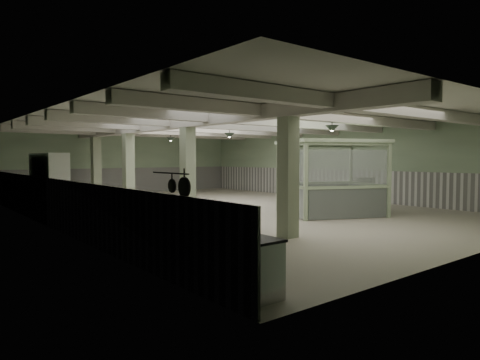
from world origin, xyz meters
TOP-DOWN VIEW (x-y plane):
  - floor at (0.00, 0.00)m, footprint 20.00×20.00m
  - ceiling at (0.00, 0.00)m, footprint 14.00×20.00m
  - wall_back at (0.00, 10.00)m, footprint 14.00×0.02m
  - wall_left at (-7.00, 0.00)m, footprint 0.02×20.00m
  - wall_right at (7.00, 0.00)m, footprint 0.02×20.00m
  - wainscot_left at (-6.97, 0.00)m, footprint 0.05×19.90m
  - wainscot_right at (6.97, 0.00)m, footprint 0.05×19.90m
  - wainscot_back at (0.00, 9.97)m, footprint 13.90×0.05m
  - girder at (-2.50, 0.00)m, footprint 0.45×19.90m
  - beam_a at (0.00, -7.50)m, footprint 13.90×0.35m
  - beam_b at (0.00, -5.00)m, footprint 13.90×0.35m
  - beam_c at (0.00, -2.50)m, footprint 13.90×0.35m
  - beam_d at (0.00, 0.00)m, footprint 13.90×0.35m
  - beam_e at (0.00, 2.50)m, footprint 13.90×0.35m
  - beam_f at (0.00, 5.00)m, footprint 13.90×0.35m
  - beam_g at (0.00, 7.50)m, footprint 13.90×0.35m
  - column_a at (-2.50, -6.00)m, footprint 0.42×0.42m
  - column_b at (-2.50, -1.00)m, footprint 0.42×0.42m
  - column_c at (-2.50, 4.00)m, footprint 0.42×0.42m
  - column_d at (-2.50, 8.00)m, footprint 0.42×0.42m
  - hook_rail at (-6.93, -7.60)m, footprint 0.02×1.20m
  - pendant_front at (0.50, -5.00)m, footprint 0.44×0.44m
  - pendant_mid at (0.50, 0.50)m, footprint 0.44×0.44m
  - pendant_back at (0.50, 5.50)m, footprint 0.44×0.44m
  - prep_counter at (-6.54, -7.00)m, footprint 0.90×5.16m
  - pitcher_near at (-6.51, -8.54)m, footprint 0.23×0.25m
  - pitcher_far at (-6.60, -6.68)m, footprint 0.24×0.25m
  - veg_colander at (-6.38, -7.72)m, footprint 0.44×0.44m
  - orange_bowl at (-6.37, -4.95)m, footprint 0.27×0.27m
  - skillet_near at (-6.88, -7.98)m, footprint 0.04×0.33m
  - skillet_far at (-6.88, -7.58)m, footprint 0.03×0.24m
  - walkin_cooler at (-6.62, 1.00)m, footprint 1.00×2.54m
  - guard_booth at (1.99, -3.75)m, footprint 4.28×4.01m
  - filing_cabinet at (4.06, -3.83)m, footprint 0.59×0.71m

SIDE VIEW (x-z plane):
  - floor at x=0.00m, z-range 0.00..0.00m
  - prep_counter at x=-6.54m, z-range 0.01..0.92m
  - filing_cabinet at x=4.06m, z-range 0.00..1.32m
  - wainscot_left at x=-6.97m, z-range 0.00..1.50m
  - wainscot_right at x=6.97m, z-range 0.00..1.50m
  - wainscot_back at x=0.00m, z-range 0.00..1.50m
  - orange_bowl at x=-6.37m, z-range 0.90..0.99m
  - veg_colander at x=-6.38m, z-range 0.90..1.08m
  - pitcher_far at x=-6.60m, z-range 0.90..1.16m
  - pitcher_near at x=-6.51m, z-range 0.90..1.16m
  - walkin_cooler at x=-6.62m, z-range 0.00..2.33m
  - skillet_near at x=-6.88m, z-range 1.47..1.79m
  - skillet_far at x=-6.88m, z-range 1.51..1.75m
  - wall_back at x=0.00m, z-range 0.00..3.60m
  - wall_left at x=-7.00m, z-range 0.00..3.60m
  - wall_right at x=7.00m, z-range 0.00..3.60m
  - column_a at x=-2.50m, z-range 0.00..3.60m
  - column_b at x=-2.50m, z-range 0.00..3.60m
  - column_c at x=-2.50m, z-range 0.00..3.60m
  - column_d at x=-2.50m, z-range 0.00..3.60m
  - guard_booth at x=1.99m, z-range 0.46..3.22m
  - hook_rail at x=-6.93m, z-range 1.84..1.86m
  - pendant_front at x=0.50m, z-range 2.94..3.16m
  - pendant_mid at x=0.50m, z-range 2.94..3.16m
  - pendant_back at x=0.50m, z-range 2.94..3.16m
  - girder at x=-2.50m, z-range 3.18..3.58m
  - beam_a at x=0.00m, z-range 3.26..3.58m
  - beam_b at x=0.00m, z-range 3.26..3.58m
  - beam_c at x=0.00m, z-range 3.26..3.58m
  - beam_d at x=0.00m, z-range 3.26..3.58m
  - beam_e at x=0.00m, z-range 3.26..3.58m
  - beam_f at x=0.00m, z-range 3.26..3.58m
  - beam_g at x=0.00m, z-range 3.26..3.58m
  - ceiling at x=0.00m, z-range 3.59..3.61m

